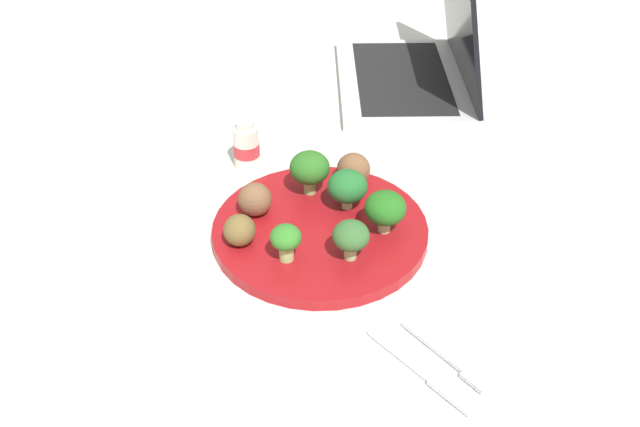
% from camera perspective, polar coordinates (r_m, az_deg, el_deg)
% --- Properties ---
extents(ground_plane, '(4.00, 4.00, 0.00)m').
position_cam_1_polar(ground_plane, '(0.95, 0.00, -1.73)').
color(ground_plane, silver).
extents(plate, '(0.28, 0.28, 0.02)m').
position_cam_1_polar(plate, '(0.94, 0.00, -1.36)').
color(plate, maroon).
rests_on(plate, ground_plane).
extents(broccoli_floret_near_rim, '(0.05, 0.05, 0.06)m').
position_cam_1_polar(broccoli_floret_near_rim, '(0.95, 2.17, 2.12)').
color(broccoli_floret_near_rim, '#A9BC84').
rests_on(broccoli_floret_near_rim, plate).
extents(broccoli_floret_back_right, '(0.04, 0.04, 0.05)m').
position_cam_1_polar(broccoli_floret_back_right, '(0.87, -2.70, -2.03)').
color(broccoli_floret_back_right, '#A7C974').
rests_on(broccoli_floret_back_right, plate).
extents(broccoli_floret_front_left, '(0.05, 0.05, 0.06)m').
position_cam_1_polar(broccoli_floret_front_left, '(0.98, -0.82, 3.57)').
color(broccoli_floret_front_left, '#8FC26E').
rests_on(broccoli_floret_front_left, plate).
extents(broccoli_floret_center, '(0.05, 0.05, 0.05)m').
position_cam_1_polar(broccoli_floret_center, '(0.87, 2.66, -1.73)').
color(broccoli_floret_center, '#A4C77D').
rests_on(broccoli_floret_center, plate).
extents(broccoli_floret_mid_right, '(0.05, 0.05, 0.06)m').
position_cam_1_polar(broccoli_floret_mid_right, '(0.91, 5.15, 0.40)').
color(broccoli_floret_mid_right, '#A7B984').
rests_on(broccoli_floret_mid_right, plate).
extents(meatball_back_right, '(0.05, 0.05, 0.05)m').
position_cam_1_polar(meatball_back_right, '(1.00, 2.64, 3.48)').
color(meatball_back_right, brown).
rests_on(meatball_back_right, plate).
extents(meatball_mid_left, '(0.04, 0.04, 0.04)m').
position_cam_1_polar(meatball_mid_left, '(0.95, -5.13, 1.12)').
color(meatball_mid_left, brown).
rests_on(meatball_mid_left, plate).
extents(meatball_front_left, '(0.04, 0.04, 0.04)m').
position_cam_1_polar(meatball_front_left, '(0.90, -6.34, -1.31)').
color(meatball_front_left, brown).
rests_on(meatball_front_left, plate).
extents(napkin, '(0.18, 0.13, 0.01)m').
position_cam_1_polar(napkin, '(0.80, 8.81, -11.59)').
color(napkin, white).
rests_on(napkin, ground_plane).
extents(fork, '(0.12, 0.04, 0.01)m').
position_cam_1_polar(fork, '(0.80, 10.21, -11.07)').
color(fork, silver).
rests_on(fork, napkin).
extents(knife, '(0.15, 0.04, 0.01)m').
position_cam_1_polar(knife, '(0.78, 8.25, -12.24)').
color(knife, white).
rests_on(knife, napkin).
extents(yogurt_bottle, '(0.04, 0.04, 0.07)m').
position_cam_1_polar(yogurt_bottle, '(1.07, -5.81, 5.29)').
color(yogurt_bottle, white).
rests_on(yogurt_bottle, ground_plane).
extents(laptop, '(0.39, 0.35, 0.21)m').
position_cam_1_polar(laptop, '(1.30, 7.71, 11.53)').
color(laptop, silver).
rests_on(laptop, ground_plane).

